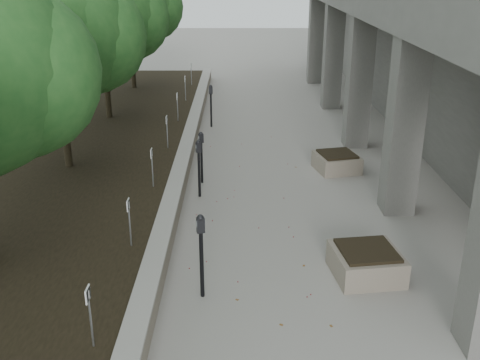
{
  "coord_description": "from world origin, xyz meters",
  "views": [
    {
      "loc": [
        -0.31,
        -5.98,
        5.45
      ],
      "look_at": [
        -0.26,
        5.84,
        0.83
      ],
      "focal_mm": 41.79,
      "sensor_mm": 36.0,
      "label": 1
    }
  ],
  "objects_px": {
    "parking_meter_5": "(211,106)",
    "crabapple_tree_4": "(103,37)",
    "planter_back": "(337,162)",
    "planter_front": "(366,262)",
    "crabapple_tree_5": "(130,22)",
    "parking_meter_3": "(199,169)",
    "parking_meter_2": "(201,256)",
    "crabapple_tree_3": "(57,63)",
    "parking_meter_4": "(202,158)"
  },
  "relations": [
    {
      "from": "planter_back",
      "to": "parking_meter_2",
      "type": "bearing_deg",
      "value": -118.17
    },
    {
      "from": "crabapple_tree_5",
      "to": "parking_meter_2",
      "type": "relative_size",
      "value": 3.46
    },
    {
      "from": "crabapple_tree_4",
      "to": "planter_front",
      "type": "bearing_deg",
      "value": -55.4
    },
    {
      "from": "crabapple_tree_5",
      "to": "parking_meter_3",
      "type": "relative_size",
      "value": 3.71
    },
    {
      "from": "planter_front",
      "to": "crabapple_tree_4",
      "type": "bearing_deg",
      "value": 124.6
    },
    {
      "from": "crabapple_tree_3",
      "to": "planter_front",
      "type": "xyz_separation_m",
      "value": [
        6.86,
        -4.95,
        -2.84
      ]
    },
    {
      "from": "parking_meter_3",
      "to": "planter_front",
      "type": "height_order",
      "value": "parking_meter_3"
    },
    {
      "from": "parking_meter_3",
      "to": "parking_meter_2",
      "type": "bearing_deg",
      "value": -105.02
    },
    {
      "from": "parking_meter_4",
      "to": "planter_back",
      "type": "height_order",
      "value": "parking_meter_4"
    },
    {
      "from": "crabapple_tree_3",
      "to": "parking_meter_5",
      "type": "height_order",
      "value": "crabapple_tree_3"
    },
    {
      "from": "crabapple_tree_4",
      "to": "parking_meter_2",
      "type": "relative_size",
      "value": 3.46
    },
    {
      "from": "parking_meter_5",
      "to": "parking_meter_3",
      "type": "bearing_deg",
      "value": -100.04
    },
    {
      "from": "crabapple_tree_4",
      "to": "parking_meter_2",
      "type": "distance_m",
      "value": 11.55
    },
    {
      "from": "parking_meter_5",
      "to": "crabapple_tree_4",
      "type": "bearing_deg",
      "value": 172.52
    },
    {
      "from": "parking_meter_5",
      "to": "parking_meter_4",
      "type": "bearing_deg",
      "value": -100.01
    },
    {
      "from": "crabapple_tree_5",
      "to": "crabapple_tree_4",
      "type": "bearing_deg",
      "value": -90.0
    },
    {
      "from": "parking_meter_2",
      "to": "crabapple_tree_5",
      "type": "bearing_deg",
      "value": 88.17
    },
    {
      "from": "parking_meter_4",
      "to": "planter_front",
      "type": "xyz_separation_m",
      "value": [
        3.32,
        -4.71,
        -0.42
      ]
    },
    {
      "from": "planter_back",
      "to": "crabapple_tree_5",
      "type": "bearing_deg",
      "value": 127.91
    },
    {
      "from": "parking_meter_3",
      "to": "parking_meter_5",
      "type": "height_order",
      "value": "parking_meter_5"
    },
    {
      "from": "crabapple_tree_4",
      "to": "parking_meter_2",
      "type": "bearing_deg",
      "value": -70.0
    },
    {
      "from": "crabapple_tree_4",
      "to": "crabapple_tree_5",
      "type": "distance_m",
      "value": 5.0
    },
    {
      "from": "parking_meter_5",
      "to": "planter_front",
      "type": "xyz_separation_m",
      "value": [
        3.31,
        -10.1,
        -0.47
      ]
    },
    {
      "from": "crabapple_tree_3",
      "to": "parking_meter_4",
      "type": "relative_size",
      "value": 3.89
    },
    {
      "from": "crabapple_tree_4",
      "to": "planter_back",
      "type": "distance_m",
      "value": 8.91
    },
    {
      "from": "parking_meter_2",
      "to": "planter_front",
      "type": "xyz_separation_m",
      "value": [
        2.99,
        0.68,
        -0.51
      ]
    },
    {
      "from": "crabapple_tree_5",
      "to": "planter_back",
      "type": "xyz_separation_m",
      "value": [
        7.25,
        -9.31,
        -2.86
      ]
    },
    {
      "from": "parking_meter_3",
      "to": "parking_meter_4",
      "type": "xyz_separation_m",
      "value": [
        0.0,
        0.93,
        -0.03
      ]
    },
    {
      "from": "crabapple_tree_4",
      "to": "parking_meter_4",
      "type": "height_order",
      "value": "crabapple_tree_4"
    },
    {
      "from": "parking_meter_3",
      "to": "planter_back",
      "type": "bearing_deg",
      "value": 7.27
    },
    {
      "from": "crabapple_tree_5",
      "to": "parking_meter_3",
      "type": "height_order",
      "value": "crabapple_tree_5"
    },
    {
      "from": "crabapple_tree_4",
      "to": "parking_meter_5",
      "type": "bearing_deg",
      "value": 2.44
    },
    {
      "from": "parking_meter_5",
      "to": "planter_back",
      "type": "distance_m",
      "value": 5.82
    },
    {
      "from": "crabapple_tree_5",
      "to": "parking_meter_3",
      "type": "xyz_separation_m",
      "value": [
        3.54,
        -11.16,
        -2.39
      ]
    },
    {
      "from": "crabapple_tree_5",
      "to": "planter_back",
      "type": "bearing_deg",
      "value": -52.09
    },
    {
      "from": "parking_meter_5",
      "to": "planter_front",
      "type": "distance_m",
      "value": 10.64
    },
    {
      "from": "parking_meter_4",
      "to": "parking_meter_5",
      "type": "xyz_separation_m",
      "value": [
        0.01,
        5.39,
        0.05
      ]
    },
    {
      "from": "crabapple_tree_5",
      "to": "parking_meter_4",
      "type": "bearing_deg",
      "value": -70.91
    },
    {
      "from": "parking_meter_4",
      "to": "planter_front",
      "type": "height_order",
      "value": "parking_meter_4"
    },
    {
      "from": "parking_meter_2",
      "to": "planter_front",
      "type": "distance_m",
      "value": 3.11
    },
    {
      "from": "parking_meter_4",
      "to": "parking_meter_5",
      "type": "relative_size",
      "value": 0.93
    },
    {
      "from": "crabapple_tree_4",
      "to": "planter_front",
      "type": "xyz_separation_m",
      "value": [
        6.86,
        -9.95,
        -2.84
      ]
    },
    {
      "from": "crabapple_tree_3",
      "to": "planter_front",
      "type": "height_order",
      "value": "crabapple_tree_3"
    },
    {
      "from": "parking_meter_2",
      "to": "planter_back",
      "type": "relative_size",
      "value": 1.42
    },
    {
      "from": "crabapple_tree_5",
      "to": "parking_meter_3",
      "type": "distance_m",
      "value": 11.95
    },
    {
      "from": "parking_meter_3",
      "to": "planter_front",
      "type": "relative_size",
      "value": 1.23
    },
    {
      "from": "crabapple_tree_4",
      "to": "parking_meter_3",
      "type": "xyz_separation_m",
      "value": [
        3.54,
        -6.16,
        -2.39
      ]
    },
    {
      "from": "parking_meter_4",
      "to": "planter_front",
      "type": "relative_size",
      "value": 1.18
    },
    {
      "from": "crabapple_tree_3",
      "to": "parking_meter_2",
      "type": "bearing_deg",
      "value": -55.5
    },
    {
      "from": "parking_meter_3",
      "to": "parking_meter_5",
      "type": "distance_m",
      "value": 6.31
    }
  ]
}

